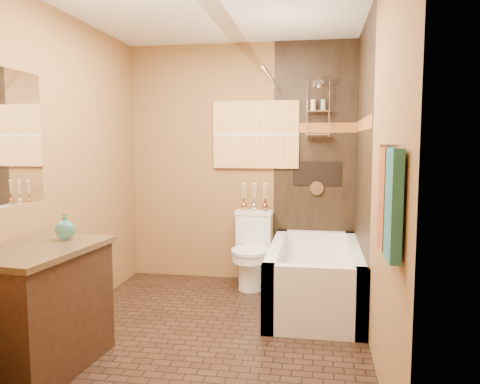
% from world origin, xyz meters
% --- Properties ---
extents(floor, '(3.00, 3.00, 0.00)m').
position_xyz_m(floor, '(0.00, 0.00, 0.00)').
color(floor, black).
rests_on(floor, ground).
extents(wall_left, '(0.02, 3.00, 2.50)m').
position_xyz_m(wall_left, '(-1.20, 0.00, 1.25)').
color(wall_left, olive).
rests_on(wall_left, floor).
extents(wall_right, '(0.02, 3.00, 2.50)m').
position_xyz_m(wall_right, '(1.20, 0.00, 1.25)').
color(wall_right, olive).
rests_on(wall_right, floor).
extents(wall_back, '(2.40, 0.02, 2.50)m').
position_xyz_m(wall_back, '(0.00, 1.50, 1.25)').
color(wall_back, olive).
rests_on(wall_back, floor).
extents(wall_front, '(2.40, 0.02, 2.50)m').
position_xyz_m(wall_front, '(0.00, -1.50, 1.25)').
color(wall_front, olive).
rests_on(wall_front, floor).
extents(alcove_tile_back, '(0.85, 0.01, 2.50)m').
position_xyz_m(alcove_tile_back, '(0.78, 1.49, 1.25)').
color(alcove_tile_back, black).
rests_on(alcove_tile_back, wall_back).
extents(alcove_tile_right, '(0.01, 1.50, 2.50)m').
position_xyz_m(alcove_tile_right, '(1.19, 0.75, 1.25)').
color(alcove_tile_right, black).
rests_on(alcove_tile_right, wall_right).
extents(mosaic_band_back, '(0.85, 0.01, 0.10)m').
position_xyz_m(mosaic_band_back, '(0.78, 1.48, 1.62)').
color(mosaic_band_back, '#98481B').
rests_on(mosaic_band_back, alcove_tile_back).
extents(mosaic_band_right, '(0.01, 1.50, 0.10)m').
position_xyz_m(mosaic_band_right, '(1.18, 0.75, 1.62)').
color(mosaic_band_right, '#98481B').
rests_on(mosaic_band_right, alcove_tile_right).
extents(alcove_niche, '(0.50, 0.01, 0.25)m').
position_xyz_m(alcove_niche, '(0.80, 1.48, 1.15)').
color(alcove_niche, black).
rests_on(alcove_niche, alcove_tile_back).
extents(shower_fixtures, '(0.24, 0.33, 1.16)m').
position_xyz_m(shower_fixtures, '(0.80, 1.38, 1.67)').
color(shower_fixtures, silver).
rests_on(shower_fixtures, floor).
extents(curtain_rod, '(0.03, 1.55, 0.03)m').
position_xyz_m(curtain_rod, '(0.40, 0.75, 2.02)').
color(curtain_rod, silver).
rests_on(curtain_rod, wall_back).
extents(towel_bar, '(0.02, 0.55, 0.02)m').
position_xyz_m(towel_bar, '(1.15, -1.05, 1.45)').
color(towel_bar, silver).
rests_on(towel_bar, wall_right).
extents(towel_teal, '(0.05, 0.22, 0.52)m').
position_xyz_m(towel_teal, '(1.16, -1.18, 1.18)').
color(towel_teal, '#1E6466').
rests_on(towel_teal, towel_bar).
extents(towel_rust, '(0.05, 0.22, 0.52)m').
position_xyz_m(towel_rust, '(1.16, -0.92, 1.18)').
color(towel_rust, maroon).
rests_on(towel_rust, towel_bar).
extents(sunset_painting, '(0.90, 0.04, 0.70)m').
position_xyz_m(sunset_painting, '(0.16, 1.48, 1.55)').
color(sunset_painting, orange).
rests_on(sunset_painting, wall_back).
extents(bathtub, '(0.80, 1.50, 0.55)m').
position_xyz_m(bathtub, '(0.80, 0.75, 0.22)').
color(bathtub, white).
rests_on(bathtub, floor).
extents(toilet, '(0.39, 0.58, 0.76)m').
position_xyz_m(toilet, '(0.16, 1.22, 0.38)').
color(toilet, white).
rests_on(toilet, floor).
extents(vanity, '(0.65, 0.97, 0.81)m').
position_xyz_m(vanity, '(-0.92, -0.76, 0.41)').
color(vanity, black).
rests_on(vanity, floor).
extents(teal_bottle, '(0.16, 0.16, 0.21)m').
position_xyz_m(teal_bottle, '(-0.87, -0.52, 0.90)').
color(teal_bottle, '#297C74').
rests_on(teal_bottle, vanity).
extents(bud_vases, '(0.28, 0.06, 0.28)m').
position_xyz_m(bud_vases, '(0.16, 1.39, 0.91)').
color(bud_vases, '#BC823A').
rests_on(bud_vases, toilet).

